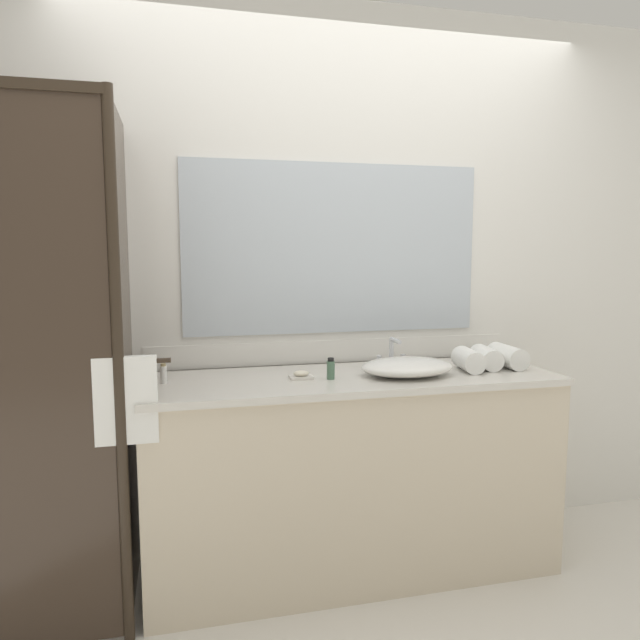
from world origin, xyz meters
The scene contains 12 objects.
ground_plane centered at (0.00, 0.00, 0.00)m, with size 8.00×8.00×0.00m, color silver.
wall_back_with_mirror centered at (0.00, 0.34, 1.30)m, with size 4.40×0.06×2.60m.
vanity_cabinet centered at (0.00, 0.01, 0.45)m, with size 1.80×0.58×0.90m.
shower_enclosure centered at (-1.28, -0.19, 1.02)m, with size 1.20×0.59×2.00m.
sink_basin centered at (0.23, -0.06, 0.94)m, with size 0.41×0.30×0.08m, color white.
faucet centered at (0.23, 0.13, 0.95)m, with size 0.17×0.13×0.14m.
soap_dish centered at (-0.24, -0.01, 0.91)m, with size 0.10×0.07×0.04m.
amenity_bottle_lotion centered at (-0.80, 0.04, 0.94)m, with size 0.03×0.03×0.08m.
amenity_bottle_body_wash centered at (-0.11, -0.05, 0.94)m, with size 0.03×0.03×0.09m.
rolled_towel_near_edge centered at (0.76, 0.01, 0.95)m, with size 0.10×0.10×0.23m, color white.
rolled_towel_middle centered at (0.65, 0.01, 0.95)m, with size 0.10×0.10×0.20m, color white.
rolled_towel_far_edge centered at (0.54, -0.03, 0.95)m, with size 0.10×0.10×0.19m, color white.
Camera 1 is at (-0.74, -2.41, 1.45)m, focal length 32.80 mm.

